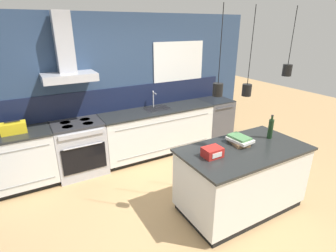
% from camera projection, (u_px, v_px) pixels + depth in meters
% --- Properties ---
extents(ground_plane, '(16.00, 16.00, 0.00)m').
position_uv_depth(ground_plane, '(176.00, 210.00, 3.62)').
color(ground_plane, tan).
rests_on(ground_plane, ground).
extents(wall_back, '(5.60, 2.53, 2.60)m').
position_uv_depth(wall_back, '(117.00, 87.00, 4.72)').
color(wall_back, navy).
rests_on(wall_back, ground_plane).
extents(counter_run_left, '(1.10, 0.64, 0.91)m').
position_uv_depth(counter_run_left, '(17.00, 161.00, 3.98)').
color(counter_run_left, black).
rests_on(counter_run_left, ground_plane).
extents(counter_run_sink, '(2.20, 0.64, 1.23)m').
position_uv_depth(counter_run_sink, '(158.00, 131.00, 5.10)').
color(counter_run_sink, black).
rests_on(counter_run_sink, ground_plane).
extents(oven_range, '(0.80, 0.66, 0.91)m').
position_uv_depth(oven_range, '(80.00, 148.00, 4.41)').
color(oven_range, '#B5B5BA').
rests_on(oven_range, ground_plane).
extents(dishwasher, '(0.60, 0.65, 0.91)m').
position_uv_depth(dishwasher, '(214.00, 120.00, 5.75)').
color(dishwasher, '#4C4C51').
rests_on(dishwasher, ground_plane).
extents(kitchen_island, '(1.69, 0.92, 0.91)m').
position_uv_depth(kitchen_island, '(241.00, 178.00, 3.53)').
color(kitchen_island, black).
rests_on(kitchen_island, ground_plane).
extents(bottle_on_island, '(0.07, 0.07, 0.34)m').
position_uv_depth(bottle_on_island, '(271.00, 128.00, 3.63)').
color(bottle_on_island, '#193319').
rests_on(bottle_on_island, kitchen_island).
extents(book_stack, '(0.27, 0.36, 0.11)m').
position_uv_depth(book_stack, '(239.00, 140.00, 3.49)').
color(book_stack, olive).
rests_on(book_stack, kitchen_island).
extents(red_supply_box, '(0.23, 0.18, 0.12)m').
position_uv_depth(red_supply_box, '(212.00, 152.00, 3.14)').
color(red_supply_box, red).
rests_on(red_supply_box, kitchen_island).
extents(yellow_toolbox, '(0.34, 0.18, 0.19)m').
position_uv_depth(yellow_toolbox, '(13.00, 128.00, 3.82)').
color(yellow_toolbox, gold).
rests_on(yellow_toolbox, counter_run_left).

